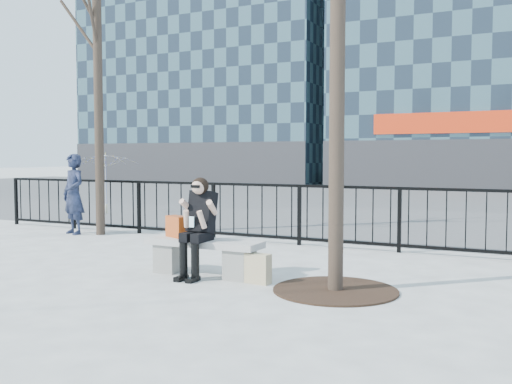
% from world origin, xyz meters
% --- Properties ---
extents(ground, '(120.00, 120.00, 0.00)m').
position_xyz_m(ground, '(0.00, 0.00, 0.00)').
color(ground, gray).
rests_on(ground, ground).
extents(street_surface, '(60.00, 23.00, 0.01)m').
position_xyz_m(street_surface, '(0.00, 15.00, 0.00)').
color(street_surface, '#474747').
rests_on(street_surface, ground).
extents(railing, '(14.00, 0.06, 1.10)m').
position_xyz_m(railing, '(0.00, 3.00, 0.55)').
color(railing, black).
rests_on(railing, ground).
extents(building_left, '(16.20, 10.20, 22.60)m').
position_xyz_m(building_left, '(-15.00, 27.00, 11.30)').
color(building_left, '#486A73').
rests_on(building_left, ground).
extents(tree_grate, '(1.50, 1.50, 0.02)m').
position_xyz_m(tree_grate, '(1.90, -0.10, 0.01)').
color(tree_grate, black).
rests_on(tree_grate, ground).
extents(bench_main, '(1.65, 0.46, 0.49)m').
position_xyz_m(bench_main, '(0.00, 0.00, 0.30)').
color(bench_main, gray).
rests_on(bench_main, ground).
extents(seated_woman, '(0.50, 0.64, 1.34)m').
position_xyz_m(seated_woman, '(0.00, -0.16, 0.67)').
color(seated_woman, black).
rests_on(seated_woman, ground).
extents(handbag, '(0.40, 0.30, 0.30)m').
position_xyz_m(handbag, '(-0.44, 0.02, 0.64)').
color(handbag, '#B34416').
rests_on(handbag, bench_main).
extents(shopping_bag, '(0.42, 0.19, 0.38)m').
position_xyz_m(shopping_bag, '(0.85, -0.13, 0.19)').
color(shopping_bag, beige).
rests_on(shopping_bag, ground).
extents(standing_man, '(0.70, 0.55, 1.66)m').
position_xyz_m(standing_man, '(-4.54, 2.32, 0.83)').
color(standing_man, black).
rests_on(standing_man, ground).
extents(vendor_umbrella, '(2.18, 2.21, 1.73)m').
position_xyz_m(vendor_umbrella, '(-6.73, 5.81, 0.86)').
color(vendor_umbrella, yellow).
rests_on(vendor_umbrella, ground).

